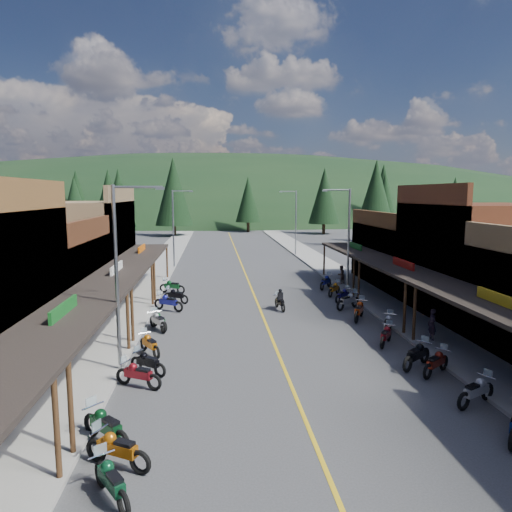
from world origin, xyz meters
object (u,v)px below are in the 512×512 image
object	(u,v)px
bike_west_3	(106,425)
pine_10	(119,199)
bike_west_5	(148,362)
bike_west_11	(172,286)
bike_west_8	(159,320)
pine_5	(383,192)
pine_8	(75,206)
pine_1	(109,196)
streetlight_1	(175,225)
streetlight_2	(347,236)
bike_west_10	(176,295)
streetlight_3	(295,220)
bike_east_7	(388,323)
pine_0	(9,200)
bike_west_9	(168,301)
shop_west_2	(28,283)
bike_east_12	(326,281)
bike_east_6	(386,334)
bike_east_10	(343,294)
bike_east_4	(436,361)
pedestrian_east_a	(432,324)
bike_east_3	(476,390)
bike_east_11	(334,288)
pine_9	(384,202)
rider_on_bike	(280,301)
bike_west_2	(117,448)
pine_7	(76,195)
shop_west_3	(75,247)
streetlight_0	(120,270)
bike_west_6	(150,343)
pine_4	(324,196)
pine_6	(454,199)
pine_3	(248,199)
pine_11	(376,197)
pine_2	(174,192)
pedestrian_east_b	(341,275)
bike_east_9	(348,300)
shop_east_3	(414,255)
bike_west_4	(138,373)
bike_west_1	(111,480)

from	to	relation	value
bike_west_3	pine_10	bearing A→B (deg)	55.08
bike_west_5	bike_west_11	xyz separation A→B (m)	(-0.36, 15.96, 0.05)
bike_west_8	pine_5	bearing A→B (deg)	31.36
pine_8	pine_1	bearing A→B (deg)	93.81
streetlight_1	streetlight_2	size ratio (longest dim) A/B	1.00
bike_west_10	bike_west_11	xyz separation A→B (m)	(-0.53, 3.18, 0.03)
streetlight_3	bike_east_7	size ratio (longest dim) A/B	3.87
pine_0	bike_west_9	distance (m)	67.26
pine_0	bike_west_9	bearing A→B (deg)	-59.52
shop_west_2	bike_east_12	size ratio (longest dim) A/B	4.99
bike_east_6	bike_east_10	size ratio (longest dim) A/B	1.04
bike_east_4	pedestrian_east_a	bearing A→B (deg)	118.39
pine_5	bike_east_6	distance (m)	81.16
bike_east_3	bike_east_11	xyz separation A→B (m)	(-0.38, 18.10, -0.02)
pine_9	bike_west_3	world-z (taller)	pine_9
pine_1	bike_east_10	distance (m)	71.33
shop_west_2	bike_east_11	bearing A→B (deg)	16.84
rider_on_bike	pedestrian_east_a	size ratio (longest dim) A/B	1.23
bike_west_2	bike_east_10	size ratio (longest dim) A/B	1.14
pine_7	pine_10	size ratio (longest dim) A/B	1.08
pine_0	pine_5	bearing A→B (deg)	7.70
shop_west_3	bike_west_3	world-z (taller)	shop_west_3
shop_west_3	pine_1	world-z (taller)	pine_1
streetlight_0	bike_west_6	world-z (taller)	streetlight_0
streetlight_1	pine_4	bearing A→B (deg)	56.71
bike_east_4	streetlight_3	bearing A→B (deg)	141.44
pine_7	bike_west_6	xyz separation A→B (m)	(25.89, -80.00, -6.66)
streetlight_0	pine_6	xyz separation A→B (m)	(52.95, 70.00, 2.02)
shop_west_2	bike_west_11	distance (m)	11.07
pine_3	bike_west_3	bearing A→B (deg)	-97.59
bike_east_12	streetlight_3	bearing A→B (deg)	121.76
bike_east_6	pine_4	bearing A→B (deg)	113.31
pine_5	bike_east_12	world-z (taller)	pine_5
pine_11	rider_on_bike	xyz separation A→B (m)	(-18.70, -34.14, -6.60)
pine_3	pine_4	size ratio (longest dim) A/B	0.88
rider_on_bike	pine_9	bearing A→B (deg)	51.48
streetlight_0	pine_2	bearing A→B (deg)	92.73
pine_2	bike_east_10	world-z (taller)	pine_2
bike_west_8	pedestrian_east_b	size ratio (longest dim) A/B	1.21
pine_6	bike_west_2	bearing A→B (deg)	-123.88
bike_east_12	bike_west_10	bearing A→B (deg)	-127.33
bike_west_11	bike_east_9	distance (m)	13.47
pine_0	pine_11	xyz separation A→B (m)	(60.00, -24.00, 0.70)
shop_west_3	pine_6	bearing A→B (deg)	41.40
shop_east_3	streetlight_0	xyz separation A→B (m)	(-20.71, -17.30, 1.93)
bike_west_4	pine_4	bearing A→B (deg)	8.38
shop_west_2	pedestrian_east_b	world-z (taller)	shop_west_2
shop_east_3	bike_west_11	bearing A→B (deg)	-175.11
bike_east_9	pine_6	bearing A→B (deg)	111.16
pine_9	bike_west_1	world-z (taller)	pine_9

